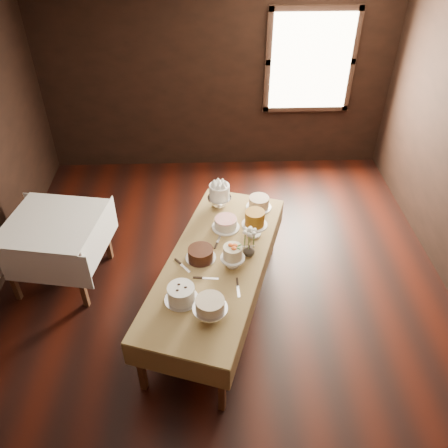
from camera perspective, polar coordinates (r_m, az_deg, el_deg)
floor at (r=5.05m, az=0.08°, el=-9.93°), size 5.00×6.00×0.01m
ceiling at (r=3.50m, az=0.13°, el=22.32°), size 5.00×6.00×0.01m
wall_back at (r=6.79m, az=-0.92°, el=17.89°), size 5.00×0.02×2.80m
window at (r=6.82m, az=10.72°, el=19.14°), size 1.10×0.05×1.30m
display_table at (r=4.52m, az=-0.94°, el=-4.93°), size 1.58×2.49×0.72m
side_table at (r=5.19m, az=-20.39°, el=-0.53°), size 1.10×1.10×0.81m
cake_meringue at (r=5.11m, az=-0.57°, el=3.47°), size 0.27×0.27×0.28m
cake_speckled at (r=5.13m, az=4.35°, el=2.63°), size 0.28×0.28×0.13m
cake_lattice at (r=4.83m, az=0.22°, el=0.03°), size 0.29×0.29×0.11m
cake_caramel at (r=4.71m, az=3.79°, el=-0.08°), size 0.27×0.27×0.30m
cake_chocolate at (r=4.47m, az=-2.92°, el=-3.74°), size 0.31×0.31×0.12m
cake_flowers at (r=4.36m, az=1.08°, el=-4.14°), size 0.24×0.24×0.24m
cake_swirl at (r=4.08m, az=-5.33°, el=-8.66°), size 0.32×0.32×0.15m
cake_cream at (r=3.92m, az=-1.73°, el=-10.47°), size 0.30×0.30×0.21m
cake_server_a at (r=4.30m, az=-1.68°, el=-6.76°), size 0.24×0.05×0.01m
cake_server_b at (r=4.18m, az=1.79°, el=-8.33°), size 0.03×0.24×0.01m
cake_server_c at (r=4.72m, az=-0.64°, el=-1.81°), size 0.09×0.24×0.01m
cake_server_d at (r=4.63m, az=2.94°, el=-2.78°), size 0.24×0.04×0.01m
cake_server_e at (r=4.41m, az=-4.86°, el=-5.46°), size 0.17×0.20×0.01m
flower_vase at (r=4.50m, az=3.10°, el=-3.31°), size 0.15×0.15×0.12m
flower_bouquet at (r=4.39m, az=3.18°, el=-1.55°), size 0.14×0.14×0.20m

